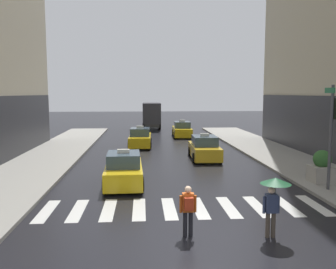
# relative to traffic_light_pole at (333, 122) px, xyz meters

# --- Properties ---
(ground_plane) EXTENTS (160.00, 160.00, 0.00)m
(ground_plane) POSITION_rel_traffic_light_pole_xyz_m (-6.99, -4.78, -3.26)
(ground_plane) COLOR black
(crosswalk_markings) EXTENTS (11.30, 2.80, 0.01)m
(crosswalk_markings) POSITION_rel_traffic_light_pole_xyz_m (-6.99, -1.78, -3.25)
(crosswalk_markings) COLOR silver
(crosswalk_markings) RESTS_ON ground
(traffic_light_pole) EXTENTS (0.44, 0.84, 4.80)m
(traffic_light_pole) POSITION_rel_traffic_light_pole_xyz_m (0.00, 0.00, 0.00)
(traffic_light_pole) COLOR #47474C
(traffic_light_pole) RESTS_ON curb_right
(taxi_lead) EXTENTS (2.03, 4.59, 1.80)m
(taxi_lead) POSITION_rel_traffic_light_pole_xyz_m (-9.59, 2.22, -2.53)
(taxi_lead) COLOR yellow
(taxi_lead) RESTS_ON ground
(taxi_second) EXTENTS (2.01, 4.58, 1.80)m
(taxi_second) POSITION_rel_traffic_light_pole_xyz_m (-4.33, 8.96, -2.53)
(taxi_second) COLOR gold
(taxi_second) RESTS_ON ground
(taxi_third) EXTENTS (2.04, 4.59, 1.80)m
(taxi_third) POSITION_rel_traffic_light_pole_xyz_m (-8.83, 15.13, -2.53)
(taxi_third) COLOR yellow
(taxi_third) RESTS_ON ground
(taxi_fourth) EXTENTS (2.01, 4.58, 1.80)m
(taxi_fourth) POSITION_rel_traffic_light_pole_xyz_m (-4.49, 21.85, -2.53)
(taxi_fourth) COLOR yellow
(taxi_fourth) RESTS_ON ground
(box_truck) EXTENTS (2.34, 7.56, 3.35)m
(box_truck) POSITION_rel_traffic_light_pole_xyz_m (-7.45, 30.86, -1.41)
(box_truck) COLOR #2D2D2D
(box_truck) RESTS_ON ground
(pedestrian_with_umbrella) EXTENTS (0.96, 0.96, 1.94)m
(pedestrian_with_umbrella) POSITION_rel_traffic_light_pole_xyz_m (-4.52, -4.93, -1.74)
(pedestrian_with_umbrella) COLOR #473D33
(pedestrian_with_umbrella) RESTS_ON ground
(pedestrian_with_backpack) EXTENTS (0.55, 0.43, 1.65)m
(pedestrian_with_backpack) POSITION_rel_traffic_light_pole_xyz_m (-7.21, -4.69, -2.29)
(pedestrian_with_backpack) COLOR black
(pedestrian_with_backpack) RESTS_ON ground
(planter_near_corner) EXTENTS (1.10, 1.10, 1.60)m
(planter_near_corner) POSITION_rel_traffic_light_pole_xyz_m (0.32, 1.46, -2.38)
(planter_near_corner) COLOR #A8A399
(planter_near_corner) RESTS_ON curb_right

